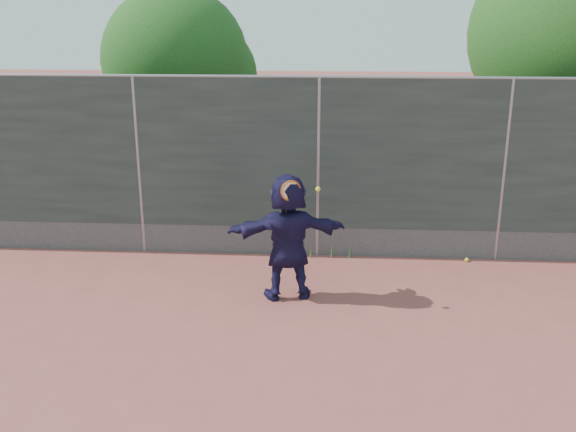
{
  "coord_description": "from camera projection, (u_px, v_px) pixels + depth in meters",
  "views": [
    {
      "loc": [
        0.18,
        -6.78,
        3.96
      ],
      "look_at": [
        -0.39,
        1.8,
        1.23
      ],
      "focal_mm": 40.0,
      "sensor_mm": 36.0,
      "label": 1
    }
  ],
  "objects": [
    {
      "name": "player",
      "position": [
        288.0,
        237.0,
        9.11
      ],
      "size": [
        1.79,
        0.88,
        1.85
      ],
      "primitive_type": "imported",
      "rotation": [
        0.0,
        0.0,
        3.34
      ],
      "color": "#1A153C",
      "rests_on": "ground"
    },
    {
      "name": "ground",
      "position": [
        310.0,
        360.0,
        7.66
      ],
      "size": [
        80.0,
        80.0,
        0.0
      ],
      "primitive_type": "plane",
      "color": "#9E4C42",
      "rests_on": "ground"
    },
    {
      "name": "weed_clump",
      "position": [
        334.0,
        250.0,
        10.82
      ],
      "size": [
        0.68,
        0.07,
        0.3
      ],
      "color": "#387226",
      "rests_on": "ground"
    },
    {
      "name": "fence",
      "position": [
        318.0,
        165.0,
        10.51
      ],
      "size": [
        20.0,
        0.06,
        3.03
      ],
      "color": "#38423D",
      "rests_on": "ground"
    },
    {
      "name": "tree_left",
      "position": [
        184.0,
        65.0,
        13.18
      ],
      "size": [
        3.15,
        3.0,
        4.53
      ],
      "color": "#382314",
      "rests_on": "ground"
    },
    {
      "name": "ball_ground",
      "position": [
        467.0,
        260.0,
        10.68
      ],
      "size": [
        0.07,
        0.07,
        0.07
      ],
      "primitive_type": "sphere",
      "color": "yellow",
      "rests_on": "ground"
    },
    {
      "name": "swing_action",
      "position": [
        293.0,
        192.0,
        8.7
      ],
      "size": [
        0.54,
        0.16,
        0.51
      ],
      "color": "#C15112",
      "rests_on": "ground"
    }
  ]
}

